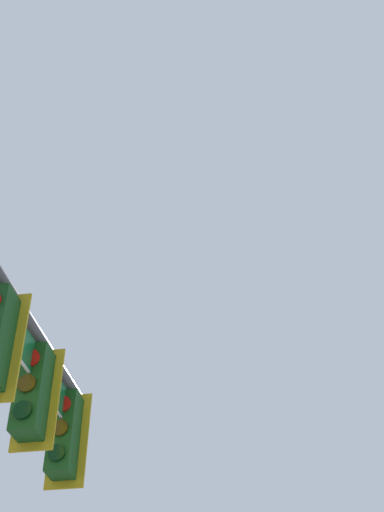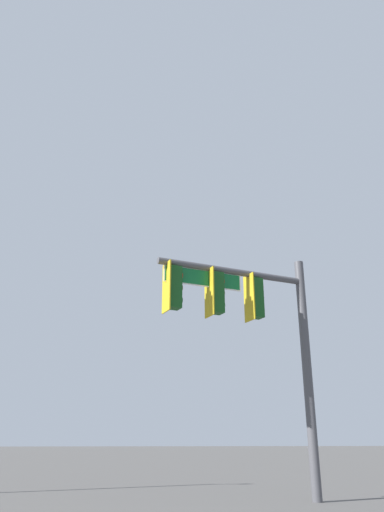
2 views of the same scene
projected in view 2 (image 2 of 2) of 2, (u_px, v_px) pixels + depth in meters
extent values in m
cylinder|color=#47474C|center=(307.00, 372.00, 13.53)|extent=(0.25, 0.25, 6.36)
cylinder|color=#47474C|center=(233.00, 272.00, 13.59)|extent=(4.33, 1.09, 0.18)
cube|color=gold|center=(249.00, 297.00, 13.53)|extent=(0.14, 0.51, 1.30)
cube|color=#144719|center=(255.00, 298.00, 13.61)|extent=(0.42, 0.39, 1.10)
cylinder|color=#144719|center=(254.00, 277.00, 13.82)|extent=(0.04, 0.04, 0.12)
cylinder|color=red|center=(261.00, 287.00, 13.80)|extent=(0.08, 0.22, 0.22)
cylinder|color=#392D05|center=(262.00, 299.00, 13.68)|extent=(0.08, 0.22, 0.22)
cylinder|color=black|center=(262.00, 311.00, 13.57)|extent=(0.08, 0.22, 0.22)
cube|color=gold|center=(209.00, 292.00, 13.07)|extent=(0.14, 0.51, 1.30)
cube|color=#144719|center=(216.00, 293.00, 13.14)|extent=(0.42, 0.39, 1.10)
cylinder|color=#144719|center=(215.00, 271.00, 13.35)|extent=(0.04, 0.04, 0.12)
cylinder|color=red|center=(222.00, 282.00, 13.33)|extent=(0.08, 0.22, 0.22)
cylinder|color=#392D05|center=(223.00, 294.00, 13.22)|extent=(0.08, 0.22, 0.22)
cylinder|color=black|center=(223.00, 306.00, 13.10)|extent=(0.08, 0.22, 0.22)
cube|color=gold|center=(166.00, 287.00, 12.60)|extent=(0.14, 0.51, 1.30)
cube|color=#144719|center=(173.00, 288.00, 12.68)|extent=(0.42, 0.39, 1.10)
cylinder|color=#144719|center=(174.00, 265.00, 12.89)|extent=(0.04, 0.04, 0.12)
cylinder|color=red|center=(181.00, 276.00, 12.87)|extent=(0.08, 0.22, 0.22)
cylinder|color=#392D05|center=(181.00, 288.00, 12.75)|extent=(0.08, 0.22, 0.22)
cylinder|color=black|center=(181.00, 301.00, 12.64)|extent=(0.08, 0.22, 0.22)
cube|color=#0F602D|center=(203.00, 278.00, 13.13)|extent=(2.13, 0.49, 0.41)
cube|color=white|center=(203.00, 278.00, 13.13)|extent=(2.18, 0.49, 0.47)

